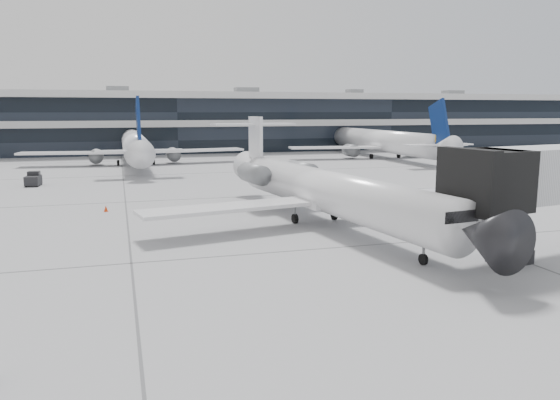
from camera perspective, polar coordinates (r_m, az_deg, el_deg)
name	(u,v)px	position (r m, az deg, el deg)	size (l,w,h in m)	color
ground	(311,250)	(31.49, 3.30, -5.19)	(220.00, 220.00, 0.00)	gray
terminal	(172,125)	(111.18, -11.24, 7.71)	(170.00, 22.00, 10.00)	black
bg_jet_center	(136,164)	(84.07, -14.84, 3.67)	(32.00, 40.00, 9.60)	white
bg_jet_right	(380,157)	(94.11, 10.36, 4.41)	(32.00, 40.00, 9.60)	white
regional_jet	(323,189)	(37.83, 4.53, 1.14)	(25.48, 31.81, 7.35)	white
traffic_cone	(106,209)	(45.11, -17.73, -0.86)	(0.39, 0.39, 0.50)	red
far_tug	(33,179)	(63.28, -24.38, 1.97)	(1.54, 2.43, 1.48)	black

